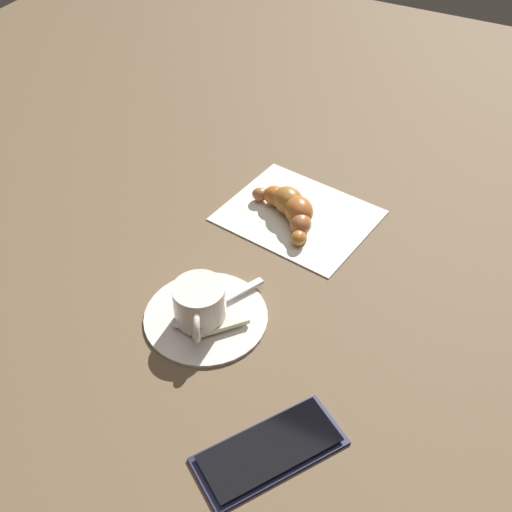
{
  "coord_description": "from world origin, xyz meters",
  "views": [
    {
      "loc": [
        -0.52,
        -0.26,
        0.57
      ],
      "look_at": [
        0.01,
        0.01,
        0.01
      ],
      "focal_mm": 44.88,
      "sensor_mm": 36.0,
      "label": 1
    }
  ],
  "objects_px": {
    "sugar_packet": "(220,324)",
    "cell_phone": "(270,450)",
    "saucer": "(206,316)",
    "teaspoon": "(203,310)",
    "espresso_cup": "(200,304)",
    "croissant": "(290,207)",
    "napkin": "(298,215)"
  },
  "relations": [
    {
      "from": "espresso_cup",
      "to": "sugar_packet",
      "type": "distance_m",
      "value": 0.03
    },
    {
      "from": "teaspoon",
      "to": "croissant",
      "type": "distance_m",
      "value": 0.21
    },
    {
      "from": "saucer",
      "to": "espresso_cup",
      "type": "bearing_deg",
      "value": 171.5
    },
    {
      "from": "napkin",
      "to": "cell_phone",
      "type": "distance_m",
      "value": 0.37
    },
    {
      "from": "croissant",
      "to": "cell_phone",
      "type": "height_order",
      "value": "croissant"
    },
    {
      "from": "sugar_packet",
      "to": "cell_phone",
      "type": "height_order",
      "value": "sugar_packet"
    },
    {
      "from": "espresso_cup",
      "to": "cell_phone",
      "type": "xyz_separation_m",
      "value": [
        -0.11,
        -0.15,
        -0.03
      ]
    },
    {
      "from": "saucer",
      "to": "croissant",
      "type": "xyz_separation_m",
      "value": [
        0.21,
        -0.01,
        0.02
      ]
    },
    {
      "from": "espresso_cup",
      "to": "napkin",
      "type": "distance_m",
      "value": 0.23
    },
    {
      "from": "napkin",
      "to": "teaspoon",
      "type": "bearing_deg",
      "value": 174.39
    },
    {
      "from": "sugar_packet",
      "to": "teaspoon",
      "type": "bearing_deg",
      "value": 111.17
    },
    {
      "from": "espresso_cup",
      "to": "napkin",
      "type": "relative_size",
      "value": 0.41
    },
    {
      "from": "saucer",
      "to": "teaspoon",
      "type": "distance_m",
      "value": 0.01
    },
    {
      "from": "croissant",
      "to": "espresso_cup",
      "type": "bearing_deg",
      "value": 177.31
    },
    {
      "from": "espresso_cup",
      "to": "cell_phone",
      "type": "height_order",
      "value": "espresso_cup"
    },
    {
      "from": "sugar_packet",
      "to": "napkin",
      "type": "xyz_separation_m",
      "value": [
        0.23,
        0.01,
        -0.01
      ]
    },
    {
      "from": "saucer",
      "to": "espresso_cup",
      "type": "height_order",
      "value": "espresso_cup"
    },
    {
      "from": "saucer",
      "to": "espresso_cup",
      "type": "relative_size",
      "value": 1.82
    },
    {
      "from": "espresso_cup",
      "to": "croissant",
      "type": "distance_m",
      "value": 0.22
    },
    {
      "from": "sugar_packet",
      "to": "croissant",
      "type": "relative_size",
      "value": 0.6
    },
    {
      "from": "teaspoon",
      "to": "saucer",
      "type": "bearing_deg",
      "value": -109.67
    },
    {
      "from": "espresso_cup",
      "to": "teaspoon",
      "type": "height_order",
      "value": "espresso_cup"
    },
    {
      "from": "saucer",
      "to": "croissant",
      "type": "distance_m",
      "value": 0.21
    },
    {
      "from": "napkin",
      "to": "croissant",
      "type": "relative_size",
      "value": 1.73
    },
    {
      "from": "teaspoon",
      "to": "croissant",
      "type": "bearing_deg",
      "value": -3.52
    },
    {
      "from": "teaspoon",
      "to": "napkin",
      "type": "bearing_deg",
      "value": -5.61
    },
    {
      "from": "croissant",
      "to": "sugar_packet",
      "type": "bearing_deg",
      "value": -175.89
    },
    {
      "from": "teaspoon",
      "to": "cell_phone",
      "type": "relative_size",
      "value": 0.76
    },
    {
      "from": "cell_phone",
      "to": "teaspoon",
      "type": "bearing_deg",
      "value": 50.56
    },
    {
      "from": "saucer",
      "to": "teaspoon",
      "type": "bearing_deg",
      "value": 70.33
    },
    {
      "from": "croissant",
      "to": "cell_phone",
      "type": "bearing_deg",
      "value": -157.75
    },
    {
      "from": "saucer",
      "to": "teaspoon",
      "type": "relative_size",
      "value": 1.21
    }
  ]
}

